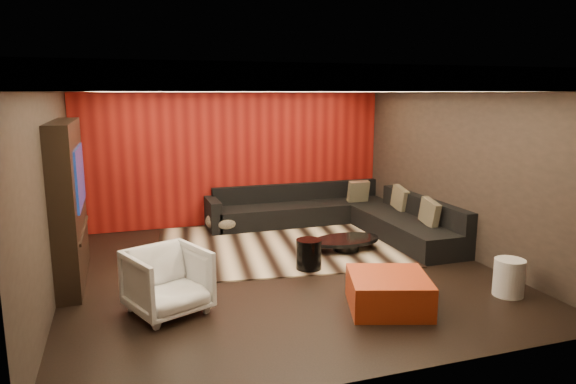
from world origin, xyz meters
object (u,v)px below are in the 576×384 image
object	(u,v)px
white_side_table	(509,277)
sectional_sofa	(339,216)
coffee_table	(346,244)
orange_ottoman	(388,292)
drum_stool	(309,254)
armchair	(168,281)

from	to	relation	value
white_side_table	sectional_sofa	distance (m)	3.73
coffee_table	orange_ottoman	bearing A→B (deg)	-101.77
white_side_table	orange_ottoman	bearing A→B (deg)	175.71
drum_stool	white_side_table	xyz separation A→B (m)	(2.10, -1.71, -0.00)
white_side_table	armchair	distance (m)	4.29
orange_ottoman	drum_stool	bearing A→B (deg)	105.34
sectional_sofa	white_side_table	bearing A→B (deg)	-78.15
white_side_table	orange_ottoman	distance (m)	1.67
coffee_table	orange_ottoman	size ratio (longest dim) A/B	1.26
coffee_table	drum_stool	distance (m)	1.12
coffee_table	sectional_sofa	world-z (taller)	sectional_sofa
drum_stool	armchair	xyz separation A→B (m)	(-2.10, -0.87, 0.15)
orange_ottoman	sectional_sofa	size ratio (longest dim) A/B	0.25
armchair	sectional_sofa	bearing A→B (deg)	16.37
orange_ottoman	sectional_sofa	bearing A→B (deg)	75.61
coffee_table	armchair	size ratio (longest dim) A/B	1.36
white_side_table	orange_ottoman	size ratio (longest dim) A/B	0.52
orange_ottoman	armchair	world-z (taller)	armchair
white_side_table	sectional_sofa	world-z (taller)	sectional_sofa
drum_stool	white_side_table	world-z (taller)	white_side_table
drum_stool	orange_ottoman	bearing A→B (deg)	-74.66
white_side_table	sectional_sofa	size ratio (longest dim) A/B	0.13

